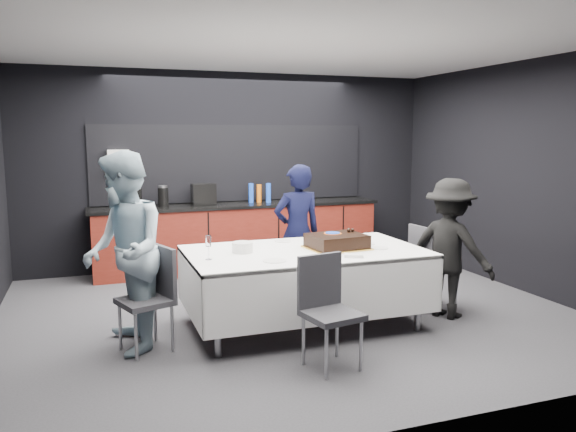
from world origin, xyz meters
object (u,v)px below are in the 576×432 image
object	(u,v)px
plate_stack	(242,247)
person_center	(297,232)
person_right	(450,248)
person_left	(124,252)
chair_near	(327,303)
champagne_flute	(208,243)
chair_left	(153,291)
chair_right	(429,261)
party_table	(305,263)
cake_assembly	(337,241)

from	to	relation	value
plate_stack	person_center	size ratio (longest dim) A/B	0.13
person_right	person_left	bearing A→B (deg)	58.46
chair_near	person_left	distance (m)	1.82
champagne_flute	person_right	distance (m)	2.54
chair_left	person_left	size ratio (longest dim) A/B	0.52
plate_stack	chair_near	bearing A→B (deg)	-67.58
champagne_flute	chair_near	world-z (taller)	champagne_flute
plate_stack	chair_near	world-z (taller)	chair_near
plate_stack	champagne_flute	xyz separation A→B (m)	(-0.37, -0.21, 0.11)
champagne_flute	person_left	world-z (taller)	person_left
chair_right	chair_left	bearing A→B (deg)	-176.11
plate_stack	chair_right	world-z (taller)	chair_right
party_table	person_center	bearing A→B (deg)	73.96
cake_assembly	party_table	bearing A→B (deg)	171.99
chair_right	person_right	world-z (taller)	person_right
plate_stack	chair_near	size ratio (longest dim) A/B	0.22
chair_left	person_right	bearing A→B (deg)	-2.06
party_table	plate_stack	bearing A→B (deg)	171.85
party_table	chair_right	distance (m)	1.51
cake_assembly	person_center	xyz separation A→B (m)	(-0.06, 0.97, -0.06)
chair_right	person_center	bearing A→B (deg)	145.65
party_table	person_right	distance (m)	1.56
person_left	chair_left	bearing A→B (deg)	73.87
cake_assembly	person_center	world-z (taller)	person_center
plate_stack	person_center	xyz separation A→B (m)	(0.88, 0.84, -0.04)
person_center	person_right	world-z (taller)	person_center
plate_stack	chair_left	size ratio (longest dim) A/B	0.22
chair_right	champagne_flute	bearing A→B (deg)	-175.30
chair_right	person_right	size ratio (longest dim) A/B	0.63
cake_assembly	plate_stack	size ratio (longest dim) A/B	3.06
person_left	person_right	bearing A→B (deg)	83.41
cake_assembly	plate_stack	xyz separation A→B (m)	(-0.94, 0.13, -0.02)
plate_stack	chair_left	bearing A→B (deg)	-166.80
chair_near	person_right	distance (m)	1.88
chair_near	person_right	world-z (taller)	person_right
plate_stack	chair_left	xyz separation A→B (m)	(-0.88, -0.21, -0.30)
chair_right	person_left	xyz separation A→B (m)	(-3.23, -0.15, 0.36)
person_center	person_right	distance (m)	1.72
person_center	chair_right	bearing A→B (deg)	143.35
chair_right	person_center	size ratio (longest dim) A/B	0.59
cake_assembly	champagne_flute	size ratio (longest dim) A/B	2.78
cake_assembly	champagne_flute	bearing A→B (deg)	-176.80
champagne_flute	chair_near	xyz separation A→B (m)	(0.81, -0.85, -0.40)
person_right	champagne_flute	bearing A→B (deg)	58.82
champagne_flute	person_left	size ratio (longest dim) A/B	0.13
person_right	chair_near	bearing A→B (deg)	84.49
cake_assembly	chair_right	bearing A→B (deg)	6.37
person_center	person_right	bearing A→B (deg)	135.46
chair_near	chair_right	bearing A→B (deg)	32.03
party_table	plate_stack	size ratio (longest dim) A/B	11.39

